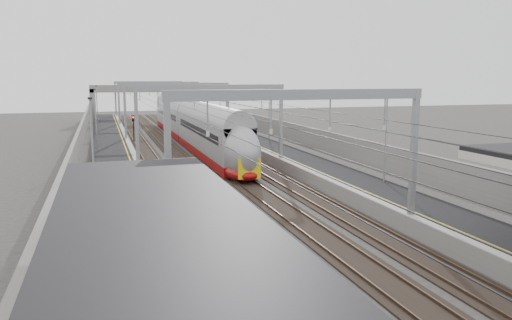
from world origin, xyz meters
TOP-DOWN VIEW (x-y plane):
  - platform_left at (-8.00, 45.00)m, footprint 4.00×120.00m
  - platform_right at (8.00, 45.00)m, footprint 4.00×120.00m
  - tracks at (0.00, 45.00)m, footprint 11.40×140.00m
  - overhead_line at (0.00, 51.62)m, footprint 13.00×140.00m
  - overbridge at (0.00, 100.00)m, footprint 22.00×2.20m
  - wall_left at (-11.20, 45.00)m, footprint 0.30×120.00m
  - wall_right at (11.20, 45.00)m, footprint 0.30×120.00m
  - train at (1.50, 59.59)m, footprint 2.82×51.37m
  - signal_green at (-5.20, 65.17)m, footprint 0.32×0.32m
  - signal_red_near at (3.20, 71.72)m, footprint 0.32×0.32m
  - signal_red_far at (5.40, 66.49)m, footprint 0.32×0.32m

SIDE VIEW (x-z plane):
  - tracks at x=0.00m, z-range -0.05..0.15m
  - platform_left at x=-8.00m, z-range 0.00..1.00m
  - platform_right at x=8.00m, z-range 0.00..1.00m
  - wall_left at x=-11.20m, z-range 0.00..3.20m
  - wall_right at x=11.20m, z-range 0.00..3.20m
  - train at x=1.50m, z-range -0.05..4.40m
  - signal_green at x=-5.20m, z-range 0.68..4.15m
  - signal_red_near at x=3.20m, z-range 0.68..4.15m
  - signal_red_far at x=5.40m, z-range 0.68..4.15m
  - overbridge at x=0.00m, z-range 1.86..8.76m
  - overhead_line at x=0.00m, z-range 2.84..9.44m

